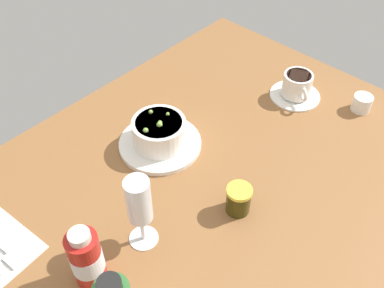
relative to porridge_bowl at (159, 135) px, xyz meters
The scene contains 7 objects.
ground_plane 15.59cm from the porridge_bowl, 90.64° to the left, with size 110.00×84.00×3.00cm, color brown.
porridge_bowl is the anchor object (origin of this frame).
coffee_cup 38.93cm from the porridge_bowl, 160.67° to the left, with size 13.02×13.02×6.85cm.
creamer_jug 51.67cm from the porridge_bowl, 147.20° to the left, with size 5.20×5.38×4.83cm.
wine_glass 26.18cm from the porridge_bowl, 38.78° to the left, with size 5.68×5.68×16.70cm.
jam_jar 24.66cm from the porridge_bowl, 85.52° to the left, with size 5.15×5.15×6.29cm.
sauce_bottle_red 34.76cm from the porridge_bowl, 25.54° to the left, with size 5.69×5.69×13.64cm.
Camera 1 is at (47.71, 39.49, 72.68)cm, focal length 41.13 mm.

